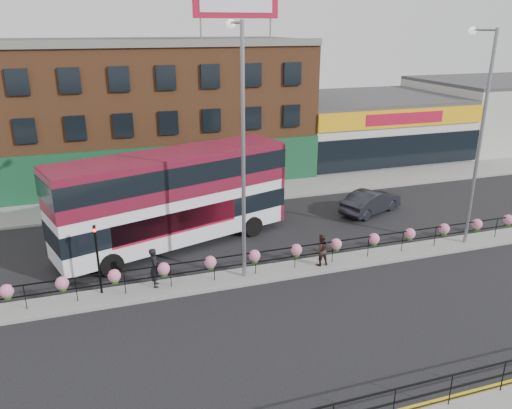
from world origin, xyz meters
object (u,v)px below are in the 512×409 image
object	(u,v)px
car	(371,202)
lamp_column_east	(479,121)
pedestrian_b	(321,250)
lamp_column_west	(241,133)
double_decker_bus	(174,190)
pedestrian_a	(155,267)

from	to	relation	value
car	lamp_column_east	distance (m)	8.54
pedestrian_b	lamp_column_west	distance (m)	7.08
double_decker_bus	lamp_column_east	bearing A→B (deg)	-17.18
car	double_decker_bus	bearing A→B (deg)	71.24
double_decker_bus	lamp_column_east	size ratio (longest dim) A/B	1.17
pedestrian_b	lamp_column_west	world-z (taller)	lamp_column_west
lamp_column_west	car	bearing A→B (deg)	28.97
double_decker_bus	lamp_column_west	xyz separation A→B (m)	(2.36, -4.56, 3.73)
car	lamp_column_west	world-z (taller)	lamp_column_west
double_decker_bus	pedestrian_b	size ratio (longest dim) A/B	8.03
pedestrian_a	lamp_column_east	world-z (taller)	lamp_column_east
double_decker_bus	lamp_column_east	xyz separation A→B (m)	(14.86, -4.59, 3.54)
lamp_column_west	double_decker_bus	bearing A→B (deg)	117.36
double_decker_bus	pedestrian_b	xyz separation A→B (m)	(6.23, -4.92, -2.19)
car	pedestrian_b	size ratio (longest dim) A/B	2.95
pedestrian_a	lamp_column_east	distance (m)	17.50
double_decker_bus	lamp_column_east	distance (m)	15.95
car	lamp_column_east	size ratio (longest dim) A/B	0.43
pedestrian_a	pedestrian_b	bearing A→B (deg)	-88.92
lamp_column_east	car	bearing A→B (deg)	112.26
pedestrian_b	lamp_column_east	xyz separation A→B (m)	(8.63, 0.32, 5.73)
car	pedestrian_a	xyz separation A→B (m)	(-14.25, -5.60, 0.33)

